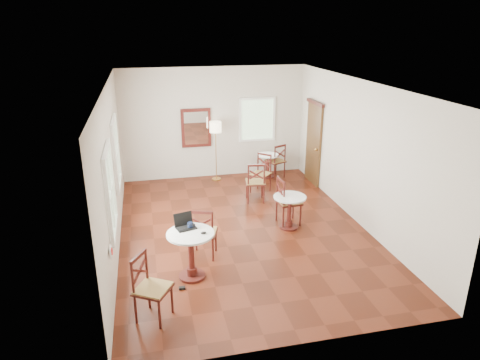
% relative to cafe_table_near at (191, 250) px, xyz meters
% --- Properties ---
extents(ground, '(7.00, 7.00, 0.00)m').
position_rel_cafe_table_near_xyz_m(ground, '(1.25, 1.54, -0.52)').
color(ground, '#4F1B0D').
rests_on(ground, ground).
extents(room_shell, '(5.02, 7.02, 3.01)m').
position_rel_cafe_table_near_xyz_m(room_shell, '(1.19, 1.82, 1.37)').
color(room_shell, beige).
rests_on(room_shell, ground).
extents(cafe_table_near, '(0.79, 0.79, 0.84)m').
position_rel_cafe_table_near_xyz_m(cafe_table_near, '(0.00, 0.00, 0.00)').
color(cafe_table_near, '#441611').
rests_on(cafe_table_near, ground).
extents(cafe_table_mid, '(0.68, 0.68, 0.71)m').
position_rel_cafe_table_near_xyz_m(cafe_table_mid, '(2.21, 1.42, -0.07)').
color(cafe_table_mid, '#441611').
rests_on(cafe_table_mid, ground).
extents(cafe_table_back, '(0.62, 0.62, 0.66)m').
position_rel_cafe_table_near_xyz_m(cafe_table_back, '(2.66, 4.56, -0.11)').
color(cafe_table_back, '#441611').
rests_on(cafe_table_back, ground).
extents(chair_near_a, '(0.57, 0.57, 0.99)m').
position_rel_cafe_table_near_xyz_m(chair_near_a, '(0.30, 0.64, -0.03)').
color(chair_near_a, '#441611').
rests_on(chair_near_a, ground).
extents(chair_near_b, '(0.64, 0.64, 1.02)m').
position_rel_cafe_table_near_xyz_m(chair_near_b, '(-0.68, -0.95, -0.01)').
color(chair_near_b, '#441611').
rests_on(chair_near_b, ground).
extents(chair_mid_a, '(0.52, 0.52, 0.99)m').
position_rel_cafe_table_near_xyz_m(chair_mid_a, '(1.88, 2.98, -0.03)').
color(chair_mid_a, '#441611').
rests_on(chair_mid_a, ground).
extents(chair_mid_b, '(0.51, 0.51, 1.03)m').
position_rel_cafe_table_near_xyz_m(chair_mid_b, '(2.24, 1.64, -0.00)').
color(chair_mid_b, '#441611').
rests_on(chair_mid_b, ground).
extents(chair_back_a, '(0.58, 0.58, 0.96)m').
position_rel_cafe_table_near_xyz_m(chair_back_a, '(2.87, 4.51, -0.04)').
color(chair_back_a, '#441611').
rests_on(chair_back_a, ground).
extents(chair_back_b, '(0.64, 0.64, 0.98)m').
position_rel_cafe_table_near_xyz_m(chair_back_b, '(2.19, 3.56, -0.03)').
color(chair_back_b, '#441611').
rests_on(chair_back_b, ground).
extents(floor_lamp, '(0.31, 0.31, 1.61)m').
position_rel_cafe_table_near_xyz_m(floor_lamp, '(1.23, 4.69, 0.85)').
color(floor_lamp, '#BF8C3F').
rests_on(floor_lamp, ground).
extents(laptop, '(0.39, 0.35, 0.23)m').
position_rel_cafe_table_near_xyz_m(laptop, '(-0.06, 0.23, 0.38)').
color(laptop, black).
rests_on(laptop, cafe_table_near).
extents(mouse, '(0.10, 0.07, 0.04)m').
position_rel_cafe_table_near_xyz_m(mouse, '(0.21, -0.08, 0.34)').
color(mouse, black).
rests_on(mouse, cafe_table_near).
extents(navy_mug, '(0.13, 0.09, 0.10)m').
position_rel_cafe_table_near_xyz_m(navy_mug, '(0.02, 0.18, 0.37)').
color(navy_mug, black).
rests_on(navy_mug, cafe_table_near).
extents(water_glass, '(0.06, 0.06, 0.10)m').
position_rel_cafe_table_near_xyz_m(water_glass, '(0.00, 0.17, 0.37)').
color(water_glass, white).
rests_on(water_glass, cafe_table_near).
extents(power_adapter, '(0.10, 0.06, 0.04)m').
position_rel_cafe_table_near_xyz_m(power_adapter, '(-0.20, -0.33, -0.50)').
color(power_adapter, black).
rests_on(power_adapter, ground).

